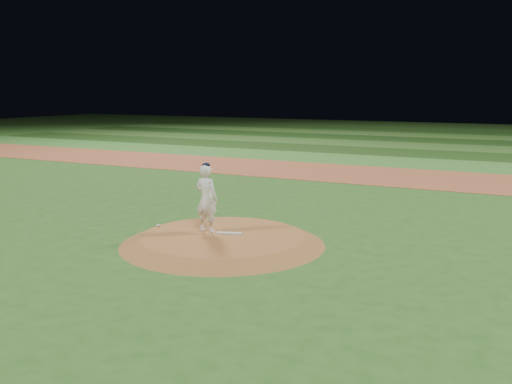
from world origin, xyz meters
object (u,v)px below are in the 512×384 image
Objects in this scene: pitcher_on_mound at (207,198)px; pitching_rubber at (229,233)px; pitchers_mound at (223,239)px; rosin_bag at (158,225)px.

pitching_rubber is at bearing 8.68° from pitcher_on_mound.
pitchers_mound is at bearing -9.78° from pitcher_on_mound.
rosin_bag is 1.83m from pitcher_on_mound.
rosin_bag is 0.06× the size of pitcher_on_mound.
pitchers_mound is 0.26m from pitching_rubber.
rosin_bag is (-2.23, -0.18, 0.01)m from pitching_rubber.
pitchers_mound is 1.20m from pitcher_on_mound.
pitchers_mound is 2.14m from rosin_bag.
pitchers_mound is 2.86× the size of pitcher_on_mound.
pitcher_on_mound is (-0.64, -0.10, 0.93)m from pitching_rubber.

